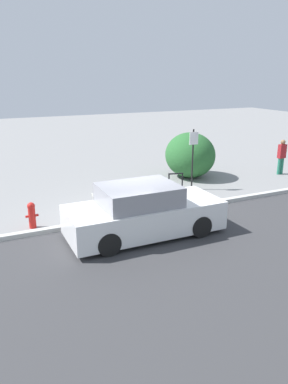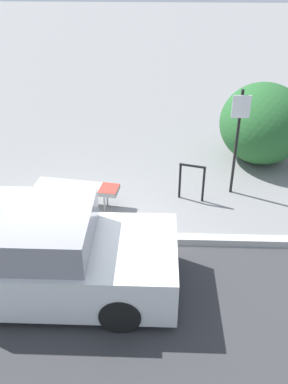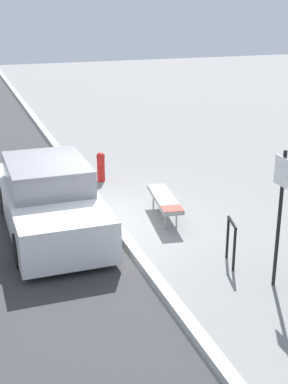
{
  "view_description": "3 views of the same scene",
  "coord_description": "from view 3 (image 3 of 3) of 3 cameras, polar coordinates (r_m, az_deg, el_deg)",
  "views": [
    {
      "loc": [
        -4.16,
        -9.85,
        4.22
      ],
      "look_at": [
        0.41,
        0.01,
        0.79
      ],
      "focal_mm": 35.0,
      "sensor_mm": 36.0,
      "label": 1
    },
    {
      "loc": [
        1.64,
        -6.24,
        4.93
      ],
      "look_at": [
        1.39,
        0.57,
        0.71
      ],
      "focal_mm": 40.0,
      "sensor_mm": 36.0,
      "label": 2
    },
    {
      "loc": [
        9.87,
        -2.79,
        4.45
      ],
      "look_at": [
        0.53,
        0.5,
        0.86
      ],
      "focal_mm": 50.0,
      "sensor_mm": 36.0,
      "label": 3
    }
  ],
  "objects": [
    {
      "name": "sign_post",
      "position": [
        8.63,
        14.28,
        -1.55
      ],
      "size": [
        0.36,
        0.08,
        2.3
      ],
      "color": "black",
      "rests_on": "ground_plane"
    },
    {
      "name": "bike_rack",
      "position": [
        9.51,
        9.28,
        -4.9
      ],
      "size": [
        0.54,
        0.19,
        0.83
      ],
      "rotation": [
        0.0,
        0.0,
        -0.26
      ],
      "color": "black",
      "rests_on": "ground_plane"
    },
    {
      "name": "ground_plane",
      "position": [
        11.18,
        -3.34,
        -3.56
      ],
      "size": [
        60.0,
        60.0,
        0.0
      ],
      "primitive_type": "plane",
      "color": "gray"
    },
    {
      "name": "fire_hydrant",
      "position": [
        13.78,
        -4.62,
        2.8
      ],
      "size": [
        0.36,
        0.22,
        0.77
      ],
      "color": "red",
      "rests_on": "ground_plane"
    },
    {
      "name": "curb",
      "position": [
        11.16,
        -3.34,
        -3.25
      ],
      "size": [
        60.0,
        0.2,
        0.13
      ],
      "color": "#B7B7B2",
      "rests_on": "ground_plane"
    },
    {
      "name": "parked_car_near",
      "position": [
        10.87,
        -10.04,
        -0.85
      ],
      "size": [
        4.23,
        1.76,
        1.43
      ],
      "rotation": [
        0.0,
        0.0,
        -0.0
      ],
      "color": "black",
      "rests_on": "ground_plane"
    },
    {
      "name": "bench",
      "position": [
        11.36,
        2.22,
        -0.78
      ],
      "size": [
        1.76,
        0.66,
        0.5
      ],
      "rotation": [
        0.0,
        0.0,
        -0.15
      ],
      "color": "#99999E",
      "rests_on": "ground_plane"
    }
  ]
}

